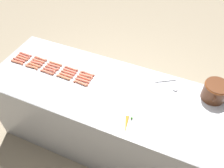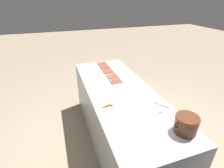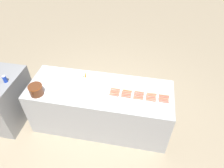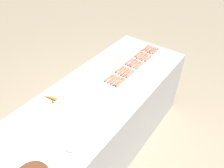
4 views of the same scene
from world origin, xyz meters
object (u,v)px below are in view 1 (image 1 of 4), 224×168
Objects in this scene: hot_dog_1 at (41,59)px; hot_dog_2 at (56,64)px; hot_dog_4 at (87,73)px; hot_dog_6 at (38,61)px; hot_dog_0 at (25,54)px; hot_dog_10 at (22,58)px; hot_dog_16 at (34,65)px; hot_dog_17 at (49,70)px; bean_pot at (215,91)px; serving_spoon at (172,86)px; hot_dog_9 at (86,75)px; hot_dog_14 at (84,78)px; hot_dog_23 at (63,77)px; hot_dog_3 at (71,69)px; hot_dog_15 at (19,60)px; hot_dog_18 at (66,75)px; hot_dog_11 at (37,63)px; hot_dog_8 at (70,71)px; hot_dog_22 at (47,72)px; hot_dog_21 at (32,67)px; carrot at (127,124)px; hot_dog_12 at (52,68)px; hot_dog_5 at (24,56)px; hot_dog_24 at (81,83)px; hot_dog_19 at (82,80)px; hot_dog_7 at (54,65)px; hot_dog_13 at (68,73)px; hot_dog_20 at (17,62)px.

hot_dog_1 and hot_dog_2 have the same top height.
hot_dog_4 is 1.00× the size of hot_dog_6.
hot_dog_0 is 1.00× the size of hot_dog_10.
hot_dog_16 is 0.20m from hot_dog_17.
bean_pot reaches higher than serving_spoon.
bean_pot reaches higher than hot_dog_9.
hot_dog_14 is 0.40m from hot_dog_17.
hot_dog_23 is (0.15, 0.59, 0.00)m from hot_dog_0.
hot_dog_15 is (0.11, -0.60, 0.00)m from hot_dog_3.
hot_dog_15 is 0.61m from hot_dog_18.
hot_dog_11 is at bearing 0.67° from hot_dog_1.
hot_dog_8 is 1.00× the size of hot_dog_18.
hot_dog_22 is 1.68m from bean_pot.
hot_dog_2 is 1.00× the size of hot_dog_21.
hot_dog_10 is at bearing -86.67° from hot_dog_8.
hot_dog_14 is 0.93× the size of carrot.
hot_dog_2 is 0.11m from hot_dog_17.
hot_dog_1 is 0.21m from hot_dog_10.
hot_dog_6 is 1.00× the size of hot_dog_12.
hot_dog_12 is (0.04, -0.39, 0.00)m from hot_dog_9.
bean_pot is at bearing 95.77° from hot_dog_1.
hot_dog_3 is 0.40m from hot_dog_11.
hot_dog_9 and hot_dog_23 have the same top height.
carrot is (0.43, 1.40, 0.00)m from hot_dog_0.
hot_dog_5 is 0.03m from hot_dog_10.
hot_dog_9 is at bearing -79.82° from bean_pot.
hot_dog_18 is at bearing 90.12° from hot_dog_16.
hot_dog_2 and hot_dog_6 have the same top height.
hot_dog_15 is at bearing -102.69° from carrot.
hot_dog_0 is 1.00× the size of hot_dog_16.
hot_dog_17 is 1.00× the size of hot_dog_24.
serving_spoon is at bearing 99.95° from hot_dog_15.
hot_dog_0 and hot_dog_18 have the same top height.
hot_dog_8 is 0.41m from hot_dog_16.
hot_dog_24 is (0.04, 0.00, 0.00)m from hot_dog_19.
hot_dog_0 is 1.00× the size of hot_dog_12.
hot_dog_3 is at bearing -80.34° from serving_spoon.
hot_dog_7 is at bearing 177.88° from hot_dog_22.
hot_dog_13 is 0.93× the size of carrot.
hot_dog_22 is (0.04, -0.21, 0.00)m from hot_dog_18.
hot_dog_9 is 0.04m from hot_dog_14.
serving_spoon is (-0.25, 1.64, -0.00)m from hot_dog_10.
hot_dog_18 is at bearing -74.53° from serving_spoon.
hot_dog_0 is 0.07m from hot_dog_10.
hot_dog_17 is at bearing -74.18° from hot_dog_4.
hot_dog_14 is 1.00× the size of hot_dog_20.
hot_dog_17 and hot_dog_19 have the same top height.
bean_pot is at bearing 134.00° from carrot.
hot_dog_4 and hot_dog_11 have the same top height.
hot_dog_18 and hot_dog_19 have the same top height.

